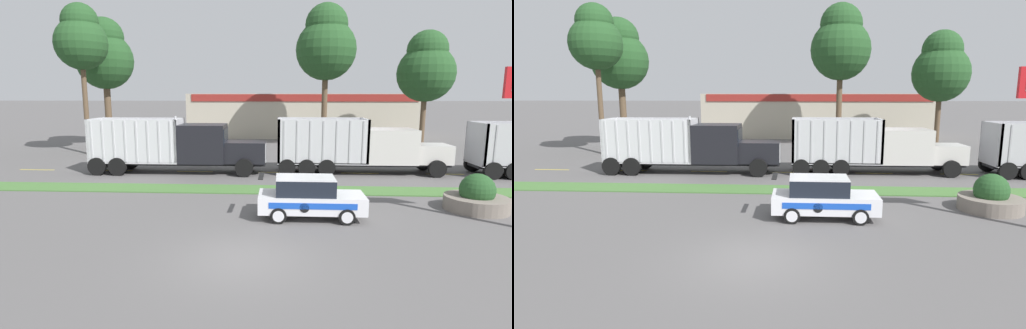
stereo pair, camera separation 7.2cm
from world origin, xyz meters
The scene contains 17 objects.
ground_plane centered at (0.00, 0.00, 0.00)m, with size 600.00×600.00×0.00m, color #5B5959.
grass_verge centered at (0.00, 9.07, 0.03)m, with size 120.00×1.91×0.06m, color #477538.
centre_line_1 centered at (-15.21, 14.02, 0.00)m, with size 2.40×0.14×0.01m, color yellow.
centre_line_2 centered at (-9.81, 14.02, 0.00)m, with size 2.40×0.14×0.01m, color yellow.
centre_line_3 centered at (-4.41, 14.02, 0.00)m, with size 2.40×0.14×0.01m, color yellow.
centre_line_4 centered at (0.99, 14.02, 0.00)m, with size 2.40×0.14×0.01m, color yellow.
centre_line_5 centered at (6.39, 14.02, 0.00)m, with size 2.40×0.14×0.01m, color yellow.
centre_line_6 centered at (11.79, 14.02, 0.00)m, with size 2.40×0.14×0.01m, color yellow.
dump_truck_mid centered at (7.18, 14.15, 1.56)m, with size 10.96×2.74×3.52m.
dump_truck_trail centered at (-4.55, 13.59, 1.67)m, with size 11.24×2.59×3.72m.
rally_car centered at (2.38, 4.33, 0.88)m, with size 4.32×1.90×1.76m.
stone_planter centered at (9.84, 5.88, 0.56)m, with size 2.67×2.67×1.64m.
store_building_backdrop centered at (3.87, 39.56, 2.56)m, with size 26.56×12.10×5.11m.
tree_behind_left centered at (-15.43, 26.55, 8.66)m, with size 5.34×5.34×12.19m.
tree_behind_centre centered at (-15.08, 21.32, 9.51)m, with size 4.25×4.25×12.33m.
tree_behind_right centered at (5.45, 26.93, 9.62)m, with size 5.59×5.59×13.30m.
tree_behind_far_right centered at (14.74, 27.05, 7.45)m, with size 5.22×5.22×10.86m.
Camera 1 is at (1.08, -11.66, 5.05)m, focal length 28.00 mm.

